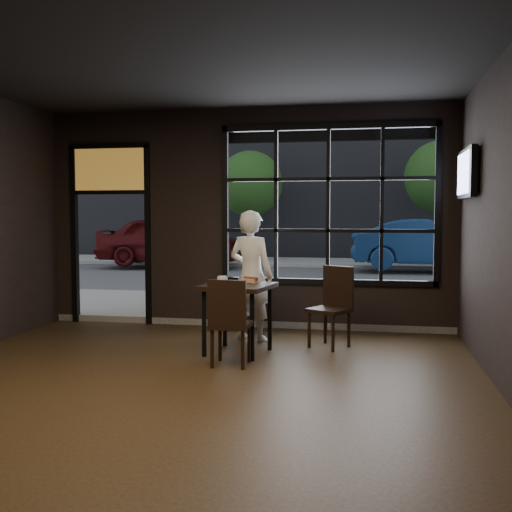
% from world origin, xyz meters
% --- Properties ---
extents(floor, '(6.00, 7.00, 0.02)m').
position_xyz_m(floor, '(0.00, 0.00, -0.01)').
color(floor, black).
rests_on(floor, ground).
extents(ceiling, '(6.00, 7.00, 0.02)m').
position_xyz_m(ceiling, '(0.00, 0.00, 3.21)').
color(ceiling, black).
rests_on(ceiling, ground).
extents(window_frame, '(3.06, 0.12, 2.28)m').
position_xyz_m(window_frame, '(1.20, 3.50, 1.80)').
color(window_frame, black).
rests_on(window_frame, ground).
extents(stained_transom, '(1.20, 0.06, 0.70)m').
position_xyz_m(stained_transom, '(-2.10, 3.50, 2.35)').
color(stained_transom, orange).
rests_on(stained_transom, ground).
extents(street_asphalt, '(60.00, 41.00, 0.04)m').
position_xyz_m(street_asphalt, '(0.00, 24.00, -0.02)').
color(street_asphalt, '#545456').
rests_on(street_asphalt, ground).
extents(building_across, '(28.00, 12.00, 15.00)m').
position_xyz_m(building_across, '(0.00, 23.00, 7.50)').
color(building_across, '#5B5956').
rests_on(building_across, ground).
extents(cafe_table, '(0.90, 0.90, 0.84)m').
position_xyz_m(cafe_table, '(0.24, 1.86, 0.42)').
color(cafe_table, black).
rests_on(cafe_table, floor).
extents(chair_near, '(0.42, 0.42, 0.97)m').
position_xyz_m(chair_near, '(0.29, 1.28, 0.48)').
color(chair_near, black).
rests_on(chair_near, floor).
extents(chair_window, '(0.60, 0.60, 1.01)m').
position_xyz_m(chair_window, '(1.30, 2.37, 0.51)').
color(chair_window, black).
rests_on(chair_window, floor).
extents(man, '(0.73, 0.59, 1.72)m').
position_xyz_m(man, '(0.25, 2.64, 0.86)').
color(man, white).
rests_on(man, floor).
extents(hotdog, '(0.21, 0.17, 0.06)m').
position_xyz_m(hotdog, '(0.36, 2.05, 0.86)').
color(hotdog, tan).
rests_on(hotdog, cafe_table).
extents(cup, '(0.15, 0.15, 0.10)m').
position_xyz_m(cup, '(0.06, 1.84, 0.88)').
color(cup, silver).
rests_on(cup, cafe_table).
extents(tv, '(0.11, 1.01, 0.59)m').
position_xyz_m(tv, '(2.93, 2.52, 2.16)').
color(tv, black).
rests_on(tv, wall_right).
extents(navy_car, '(4.37, 1.55, 1.44)m').
position_xyz_m(navy_car, '(3.48, 12.57, 0.82)').
color(navy_car, navy).
rests_on(navy_car, street_asphalt).
extents(maroon_car, '(4.58, 2.16, 1.51)m').
position_xyz_m(maroon_car, '(-4.28, 12.62, 0.86)').
color(maroon_car, '#4A0C0D').
rests_on(maroon_car, street_asphalt).
extents(tree_left, '(2.25, 2.25, 3.83)m').
position_xyz_m(tree_left, '(-2.23, 15.13, 2.70)').
color(tree_left, '#332114').
rests_on(tree_left, street_asphalt).
extents(tree_right, '(2.36, 2.36, 4.02)m').
position_xyz_m(tree_right, '(4.05, 14.84, 2.83)').
color(tree_right, '#332114').
rests_on(tree_right, street_asphalt).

